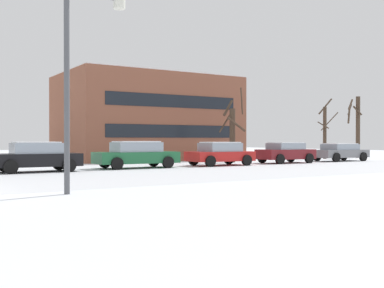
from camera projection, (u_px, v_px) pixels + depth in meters
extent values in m
cylinder|color=#4C4F54|center=(67.00, 90.00, 13.40)|extent=(0.16, 0.16, 5.89)
cylinder|color=silver|center=(119.00, 5.00, 14.22)|extent=(0.36, 0.36, 0.25)
cube|color=black|center=(36.00, 160.00, 22.72)|extent=(4.10, 1.93, 0.61)
cube|color=#8C99A8|center=(36.00, 148.00, 22.72)|extent=(2.28, 1.73, 0.51)
cube|color=white|center=(36.00, 142.00, 22.71)|extent=(2.07, 1.60, 0.06)
cylinder|color=black|center=(59.00, 164.00, 24.19)|extent=(0.65, 0.24, 0.64)
cylinder|color=black|center=(69.00, 165.00, 22.59)|extent=(0.65, 0.24, 0.64)
cylinder|color=black|center=(4.00, 165.00, 22.85)|extent=(0.65, 0.24, 0.64)
cylinder|color=black|center=(11.00, 167.00, 21.26)|extent=(0.65, 0.24, 0.64)
cube|color=#1E6038|center=(136.00, 157.00, 25.80)|extent=(4.57, 1.89, 0.61)
cube|color=#8C99A8|center=(136.00, 147.00, 25.79)|extent=(2.53, 1.69, 0.52)
cube|color=white|center=(136.00, 142.00, 25.79)|extent=(2.30, 1.56, 0.06)
cylinder|color=black|center=(154.00, 161.00, 27.32)|extent=(0.65, 0.24, 0.64)
cylinder|color=black|center=(168.00, 162.00, 25.77)|extent=(0.65, 0.24, 0.64)
cylinder|color=black|center=(105.00, 162.00, 25.83)|extent=(0.65, 0.24, 0.64)
cylinder|color=black|center=(117.00, 164.00, 24.28)|extent=(0.65, 0.24, 0.64)
cube|color=red|center=(220.00, 156.00, 28.43)|extent=(4.01, 1.95, 0.57)
cube|color=#8C99A8|center=(220.00, 147.00, 28.43)|extent=(2.22, 1.75, 0.51)
cube|color=white|center=(220.00, 142.00, 28.42)|extent=(2.02, 1.62, 0.06)
cylinder|color=black|center=(229.00, 159.00, 29.89)|extent=(0.65, 0.24, 0.64)
cylinder|color=black|center=(247.00, 160.00, 28.28)|extent=(0.65, 0.24, 0.64)
cylinder|color=black|center=(194.00, 160.00, 28.59)|extent=(0.65, 0.24, 0.64)
cylinder|color=black|center=(210.00, 161.00, 26.97)|extent=(0.65, 0.24, 0.64)
cube|color=maroon|center=(286.00, 154.00, 31.37)|extent=(3.89, 1.84, 0.63)
cube|color=#8C99A8|center=(286.00, 146.00, 31.37)|extent=(2.16, 1.65, 0.41)
cube|color=white|center=(286.00, 143.00, 31.36)|extent=(1.96, 1.53, 0.06)
cylinder|color=black|center=(291.00, 157.00, 32.77)|extent=(0.65, 0.24, 0.64)
cylinder|color=black|center=(309.00, 158.00, 31.24)|extent=(0.65, 0.24, 0.64)
cylinder|color=black|center=(262.00, 158.00, 31.50)|extent=(0.65, 0.24, 0.64)
cylinder|color=black|center=(280.00, 159.00, 29.98)|extent=(0.65, 0.24, 0.64)
cube|color=slate|center=(340.00, 154.00, 34.31)|extent=(4.27, 1.89, 0.55)
cube|color=#8C99A8|center=(340.00, 147.00, 34.31)|extent=(2.37, 1.70, 0.40)
cube|color=white|center=(340.00, 144.00, 34.30)|extent=(2.16, 1.57, 0.06)
cylinder|color=black|center=(344.00, 156.00, 35.79)|extent=(0.65, 0.24, 0.64)
cylinder|color=black|center=(363.00, 157.00, 34.23)|extent=(0.65, 0.24, 0.64)
cylinder|color=black|center=(317.00, 157.00, 34.40)|extent=(0.65, 0.24, 0.64)
cylinder|color=black|center=(336.00, 157.00, 32.84)|extent=(0.65, 0.24, 0.64)
cylinder|color=#423326|center=(232.00, 135.00, 32.30)|extent=(0.39, 0.39, 3.66)
cylinder|color=#423326|center=(227.00, 120.00, 32.80)|extent=(1.33, 0.17, 1.71)
cylinder|color=#423326|center=(228.00, 108.00, 32.57)|extent=(0.95, 0.35, 1.16)
cylinder|color=#423326|center=(242.00, 101.00, 32.15)|extent=(1.00, 1.05, 1.74)
cylinder|color=#423326|center=(236.00, 124.00, 31.69)|extent=(1.36, 0.44, 1.01)
cylinder|color=#423326|center=(325.00, 133.00, 38.78)|extent=(0.29, 0.29, 4.22)
cylinder|color=#423326|center=(325.00, 106.00, 39.24)|extent=(0.79, 0.95, 1.33)
cylinder|color=#423326|center=(329.00, 121.00, 39.31)|extent=(0.43, 1.55, 1.51)
cylinder|color=#423326|center=(323.00, 125.00, 38.39)|extent=(0.50, 0.88, 0.61)
cylinder|color=#423326|center=(358.00, 127.00, 40.69)|extent=(0.36, 0.36, 5.24)
cylinder|color=#423326|center=(351.00, 104.00, 41.00)|extent=(1.27, 0.72, 1.00)
cylinder|color=#423326|center=(350.00, 110.00, 41.02)|extent=(1.31, 0.76, 1.04)
cylinder|color=#423326|center=(349.00, 116.00, 40.95)|extent=(1.36, 1.06, 1.42)
cylinder|color=#423326|center=(358.00, 111.00, 40.38)|extent=(0.54, 0.74, 0.86)
cube|color=brown|center=(147.00, 118.00, 37.28)|extent=(13.03, 8.41, 6.43)
cube|color=white|center=(147.00, 77.00, 37.25)|extent=(12.77, 8.24, 0.10)
cube|color=black|center=(174.00, 131.00, 33.72)|extent=(10.43, 0.04, 0.90)
cube|color=black|center=(174.00, 101.00, 33.70)|extent=(10.43, 0.04, 0.90)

